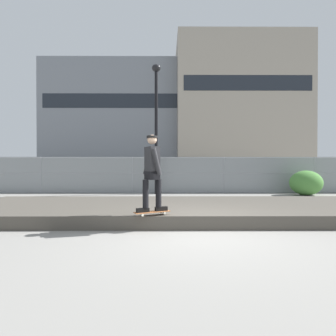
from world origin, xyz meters
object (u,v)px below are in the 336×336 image
(skater, at_px, (152,168))
(parked_car_mid, at_px, (230,175))
(parked_car_near, at_px, (139,175))
(shrub_left, at_px, (306,183))
(skateboard, at_px, (152,212))
(street_lamp, at_px, (156,113))

(skater, bearing_deg, parked_car_mid, 67.69)
(parked_car_near, bearing_deg, shrub_left, -22.53)
(skateboard, bearing_deg, parked_car_mid, 67.69)
(street_lamp, bearing_deg, parked_car_near, 111.93)
(parked_car_mid, bearing_deg, parked_car_near, 175.11)
(skateboard, relative_size, shrub_left, 0.53)
(shrub_left, bearing_deg, parked_car_mid, 134.37)
(parked_car_near, xyz_separation_m, parked_car_mid, (5.35, -0.46, 0.00))
(street_lamp, distance_m, parked_car_mid, 5.78)
(parked_car_mid, height_order, shrub_left, parked_car_mid)
(street_lamp, relative_size, shrub_left, 4.21)
(parked_car_near, bearing_deg, street_lamp, -68.07)
(shrub_left, bearing_deg, skater, -135.35)
(skater, bearing_deg, parked_car_near, 97.36)
(skater, bearing_deg, shrub_left, 44.65)
(skateboard, distance_m, parked_car_near, 10.35)
(street_lamp, xyz_separation_m, parked_car_near, (-1.13, 2.81, -3.17))
(skater, distance_m, shrub_left, 9.76)
(skater, xyz_separation_m, parked_car_mid, (4.02, 9.80, -0.52))
(street_lamp, distance_m, shrub_left, 7.92)
(parked_car_near, bearing_deg, skater, -82.64)
(skater, relative_size, shrub_left, 1.11)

